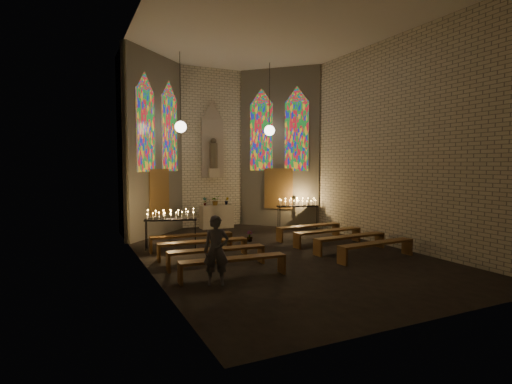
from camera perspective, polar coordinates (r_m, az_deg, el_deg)
floor at (r=12.71m, az=2.79°, el=-8.66°), size 12.00×12.00×0.00m
room at (r=15.48m, az=-3.12°, el=7.44°), size 8.22×12.43×7.00m
altar at (r=17.54m, az=-5.66°, el=-3.50°), size 1.40×0.60×1.00m
flower_vase_left at (r=17.37m, az=-7.34°, el=-1.33°), size 0.19×0.14×0.36m
flower_vase_center at (r=17.40m, az=-5.80°, el=-1.20°), size 0.41×0.36×0.43m
flower_vase_right at (r=17.65m, az=-4.21°, el=-1.26°), size 0.22×0.19×0.34m
aisle_flower_pot at (r=14.48m, az=-0.91°, el=-6.33°), size 0.26×0.26×0.38m
votive_stand_left at (r=13.39m, az=-12.08°, el=-3.47°), size 1.73×0.87×1.24m
votive_stand_right at (r=17.10m, az=5.95°, el=-1.69°), size 1.79×0.83×1.28m
pew_left_0 at (r=13.21m, az=-9.19°, el=-6.38°), size 2.69×0.54×0.51m
pew_right_0 at (r=15.08m, az=7.57°, el=-5.07°), size 2.69×0.54×0.51m
pew_left_1 at (r=12.08m, az=-7.59°, el=-7.34°), size 2.69×0.54×0.51m
pew_right_1 at (r=14.10m, az=10.24°, el=-5.73°), size 2.69×0.54×0.51m
pew_left_2 at (r=10.97m, az=-5.65°, el=-8.49°), size 2.69×0.54×0.51m
pew_right_2 at (r=13.16m, az=13.30°, el=-6.47°), size 2.69×0.54×0.51m
pew_left_3 at (r=9.88m, az=-3.25°, el=-9.88°), size 2.69×0.54×0.51m
pew_right_3 at (r=12.27m, az=16.83°, el=-7.30°), size 2.69×0.54×0.51m
visitor at (r=9.31m, az=-5.69°, el=-8.29°), size 0.69×0.58×1.61m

